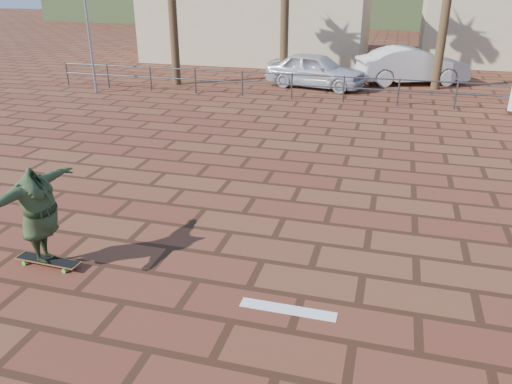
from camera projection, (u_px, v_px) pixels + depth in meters
ground at (262, 261)px, 8.40m from camera, size 120.00×120.00×0.00m
paint_stripe at (288, 309)px, 7.16m from camera, size 1.40×0.22×0.01m
guardrail at (344, 84)px, 18.74m from camera, size 24.06×0.06×1.00m
building_west at (260, 17)px, 28.42m from camera, size 12.60×7.60×4.50m
longboard at (48, 261)px, 8.23m from camera, size 1.15×0.29×0.11m
skateboarder at (39, 215)px, 7.90m from camera, size 0.63×2.02×1.62m
car_silver at (316, 70)px, 21.26m from camera, size 4.53×2.61×1.45m
car_white at (412, 65)px, 22.04m from camera, size 5.06×3.24×1.58m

